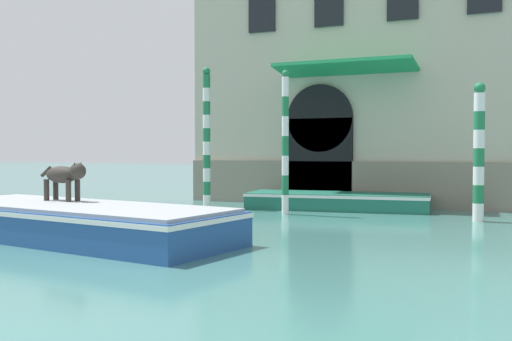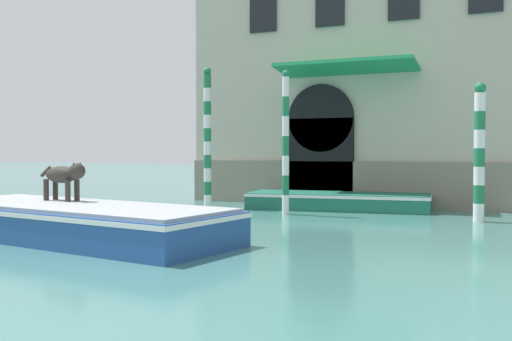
# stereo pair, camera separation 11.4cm
# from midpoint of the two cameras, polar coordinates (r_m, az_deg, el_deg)

# --- Properties ---
(boat_foreground) EXTENTS (6.82, 3.24, 0.67)m
(boat_foreground) POSITION_cam_midpoint_polar(r_m,az_deg,el_deg) (11.91, -16.63, -4.60)
(boat_foreground) COLOR #234C8C
(boat_foreground) RESTS_ON ground_plane
(dog_on_deck) EXTENTS (1.19, 0.41, 0.79)m
(dog_on_deck) POSITION_cam_midpoint_polar(r_m,az_deg,el_deg) (12.66, -17.55, -0.44)
(dog_on_deck) COLOR #332D28
(dog_on_deck) RESTS_ON boat_foreground
(boat_moored_near_palazzo) EXTENTS (5.29, 2.30, 0.47)m
(boat_moored_near_palazzo) POSITION_cam_midpoint_polar(r_m,az_deg,el_deg) (17.28, 8.02, -2.86)
(boat_moored_near_palazzo) COLOR #1E6651
(boat_moored_near_palazzo) RESTS_ON ground_plane
(mooring_pole_0) EXTENTS (0.19, 0.19, 3.79)m
(mooring_pole_0) POSITION_cam_midpoint_polar(r_m,az_deg,el_deg) (15.74, 3.04, 2.73)
(mooring_pole_0) COLOR white
(mooring_pole_0) RESTS_ON ground_plane
(mooring_pole_3) EXTENTS (0.23, 0.23, 4.10)m
(mooring_pole_3) POSITION_cam_midpoint_polar(r_m,az_deg,el_deg) (17.48, -4.46, 3.17)
(mooring_pole_3) COLOR white
(mooring_pole_3) RESTS_ON ground_plane
(mooring_pole_4) EXTENTS (0.27, 0.27, 3.30)m
(mooring_pole_4) POSITION_cam_midpoint_polar(r_m,az_deg,el_deg) (15.08, 20.71, 1.72)
(mooring_pole_4) COLOR white
(mooring_pole_4) RESTS_ON ground_plane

